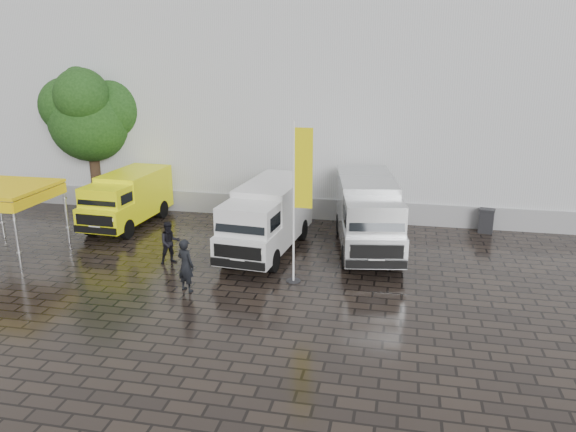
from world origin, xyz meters
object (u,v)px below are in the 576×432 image
(canopy_tent, at_px, (2,190))
(person_tent, at_px, (170,243))
(person_front, at_px, (186,265))
(van_yellow, at_px, (127,200))
(van_silver, at_px, (368,216))
(wheelie_bin, at_px, (486,221))
(van_white, at_px, (267,219))
(flagpole, at_px, (299,194))

(canopy_tent, relative_size, person_tent, 2.04)
(person_front, xyz_separation_m, person_tent, (-1.54, 2.29, -0.10))
(van_yellow, xyz_separation_m, van_silver, (10.92, -1.03, 0.21))
(van_silver, distance_m, wheelie_bin, 6.09)
(van_yellow, xyz_separation_m, van_white, (7.05, -2.05, 0.14))
(van_white, height_order, person_tent, van_white)
(van_white, bearing_deg, person_front, -106.55)
(wheelie_bin, xyz_separation_m, person_front, (-10.58, -8.66, 0.38))
(person_front, bearing_deg, flagpole, -133.44)
(van_yellow, distance_m, canopy_tent, 5.33)
(van_yellow, height_order, van_silver, van_silver)
(van_silver, bearing_deg, person_tent, -166.90)
(person_front, bearing_deg, van_white, -88.40)
(flagpole, bearing_deg, person_tent, 171.20)
(canopy_tent, xyz_separation_m, wheelie_bin, (18.86, 6.58, -2.01))
(flagpole, distance_m, wheelie_bin, 10.39)
(van_white, bearing_deg, van_yellow, 169.13)
(van_yellow, xyz_separation_m, flagpole, (8.86, -4.83, 1.96))
(van_yellow, relative_size, canopy_tent, 1.56)
(van_yellow, distance_m, van_white, 7.35)
(van_white, distance_m, van_silver, 4.00)
(van_yellow, bearing_deg, van_white, -13.22)
(van_yellow, height_order, canopy_tent, canopy_tent)
(van_yellow, bearing_deg, canopy_tent, -121.73)
(wheelie_bin, height_order, person_tent, person_tent)
(van_white, relative_size, flagpole, 1.11)
(wheelie_bin, bearing_deg, van_silver, -134.99)
(van_white, height_order, van_silver, van_silver)
(van_white, relative_size, person_tent, 3.79)
(wheelie_bin, bearing_deg, canopy_tent, -149.66)
(van_silver, bearing_deg, van_yellow, 164.78)
(canopy_tent, bearing_deg, van_silver, 13.07)
(van_yellow, distance_m, flagpole, 10.28)
(canopy_tent, distance_m, flagpole, 11.83)
(van_yellow, xyz_separation_m, canopy_tent, (-2.94, -4.24, 1.34))
(van_white, height_order, wheelie_bin, van_white)
(person_front, bearing_deg, canopy_tent, 9.30)
(person_tent, bearing_deg, van_yellow, 96.11)
(van_white, relative_size, person_front, 3.40)
(van_silver, xyz_separation_m, person_tent, (-7.13, -3.02, -0.59))
(van_yellow, xyz_separation_m, wheelie_bin, (15.92, 2.33, -0.66))
(person_tent, bearing_deg, person_front, -93.00)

